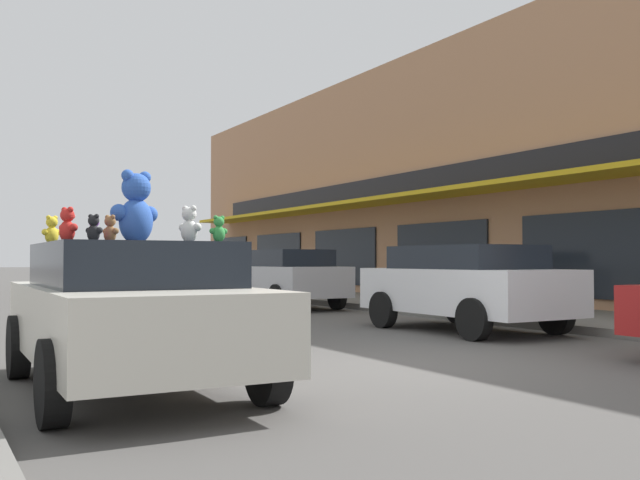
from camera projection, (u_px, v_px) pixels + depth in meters
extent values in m
plane|color=#514F4C|center=(406.00, 365.00, 8.68)|extent=(260.00, 260.00, 0.00)
cube|color=tan|center=(506.00, 188.00, 26.08)|extent=(10.55, 32.47, 7.83)
cube|color=gold|center=(368.00, 202.00, 23.07)|extent=(1.56, 27.28, 0.12)
cube|color=black|center=(386.00, 187.00, 23.45)|extent=(0.08, 25.98, 0.70)
cube|color=black|center=(590.00, 255.00, 16.33)|extent=(0.06, 4.11, 2.00)
cube|color=black|center=(439.00, 256.00, 21.04)|extent=(0.06, 4.11, 2.00)
cube|color=black|center=(344.00, 257.00, 25.74)|extent=(0.06, 4.11, 2.00)
cube|color=black|center=(278.00, 257.00, 30.45)|extent=(0.06, 4.11, 2.00)
cube|color=black|center=(229.00, 258.00, 35.16)|extent=(0.06, 4.11, 2.00)
cube|color=beige|center=(130.00, 321.00, 7.02)|extent=(1.92, 4.21, 0.69)
cube|color=black|center=(131.00, 265.00, 7.03)|extent=(1.66, 2.33, 0.42)
cylinder|color=black|center=(18.00, 347.00, 7.72)|extent=(0.21, 0.69, 0.68)
cylinder|color=black|center=(179.00, 338.00, 8.57)|extent=(0.21, 0.69, 0.68)
cylinder|color=black|center=(53.00, 383.00, 5.44)|extent=(0.21, 0.69, 0.68)
cylinder|color=black|center=(267.00, 366.00, 6.29)|extent=(0.21, 0.69, 0.68)
ellipsoid|color=blue|center=(136.00, 221.00, 7.46)|extent=(0.46, 0.42, 0.48)
sphere|color=blue|center=(136.00, 188.00, 7.47)|extent=(0.39, 0.39, 0.30)
sphere|color=blue|center=(145.00, 177.00, 7.56)|extent=(0.17, 0.17, 0.13)
sphere|color=blue|center=(128.00, 175.00, 7.39)|extent=(0.17, 0.17, 0.13)
sphere|color=#548DFF|center=(129.00, 190.00, 7.55)|extent=(0.15, 0.15, 0.12)
sphere|color=blue|center=(149.00, 214.00, 7.63)|extent=(0.23, 0.23, 0.18)
sphere|color=blue|center=(119.00, 212.00, 7.33)|extent=(0.23, 0.23, 0.18)
ellipsoid|color=white|center=(189.00, 231.00, 6.88)|extent=(0.21, 0.22, 0.22)
sphere|color=white|center=(189.00, 214.00, 6.89)|extent=(0.19, 0.19, 0.14)
sphere|color=white|center=(193.00, 208.00, 6.86)|extent=(0.08, 0.08, 0.06)
sphere|color=white|center=(185.00, 209.00, 6.91)|extent=(0.08, 0.08, 0.06)
sphere|color=white|center=(193.00, 216.00, 6.94)|extent=(0.07, 0.07, 0.05)
sphere|color=white|center=(197.00, 227.00, 6.85)|extent=(0.11, 0.11, 0.08)
sphere|color=white|center=(183.00, 228.00, 6.94)|extent=(0.11, 0.11, 0.08)
ellipsoid|color=green|center=(219.00, 234.00, 6.70)|extent=(0.13, 0.12, 0.16)
sphere|color=green|center=(219.00, 222.00, 6.70)|extent=(0.11, 0.11, 0.10)
sphere|color=green|center=(222.00, 218.00, 6.72)|extent=(0.05, 0.05, 0.04)
sphere|color=green|center=(216.00, 217.00, 6.68)|extent=(0.05, 0.05, 0.04)
sphere|color=#5ADA6D|center=(217.00, 223.00, 6.74)|extent=(0.04, 0.04, 0.04)
sphere|color=green|center=(224.00, 231.00, 6.74)|extent=(0.06, 0.06, 0.06)
sphere|color=green|center=(212.00, 231.00, 6.67)|extent=(0.06, 0.06, 0.06)
ellipsoid|color=red|center=(67.00, 231.00, 6.74)|extent=(0.19, 0.20, 0.21)
sphere|color=red|center=(67.00, 215.00, 6.74)|extent=(0.18, 0.18, 0.13)
sphere|color=red|center=(70.00, 210.00, 6.71)|extent=(0.07, 0.07, 0.06)
sphere|color=red|center=(64.00, 210.00, 6.77)|extent=(0.07, 0.07, 0.06)
sphere|color=#FF4741|center=(73.00, 216.00, 6.79)|extent=(0.07, 0.07, 0.05)
sphere|color=red|center=(74.00, 227.00, 6.70)|extent=(0.10, 0.10, 0.08)
sphere|color=red|center=(63.00, 228.00, 6.80)|extent=(0.10, 0.10, 0.08)
ellipsoid|color=purple|center=(94.00, 234.00, 6.71)|extent=(0.14, 0.15, 0.15)
sphere|color=purple|center=(94.00, 222.00, 6.71)|extent=(0.13, 0.13, 0.10)
sphere|color=purple|center=(96.00, 218.00, 6.69)|extent=(0.06, 0.06, 0.04)
sphere|color=purple|center=(91.00, 218.00, 6.73)|extent=(0.06, 0.06, 0.04)
sphere|color=#BA67ED|center=(97.00, 223.00, 6.75)|extent=(0.05, 0.05, 0.04)
sphere|color=purple|center=(99.00, 231.00, 6.68)|extent=(0.08, 0.08, 0.06)
sphere|color=purple|center=(90.00, 232.00, 6.75)|extent=(0.08, 0.08, 0.06)
ellipsoid|color=olive|center=(110.00, 234.00, 6.90)|extent=(0.16, 0.17, 0.17)
sphere|color=olive|center=(110.00, 221.00, 6.90)|extent=(0.14, 0.14, 0.11)
sphere|color=olive|center=(113.00, 217.00, 6.88)|extent=(0.06, 0.06, 0.04)
sphere|color=olive|center=(107.00, 217.00, 6.92)|extent=(0.06, 0.06, 0.04)
sphere|color=tan|center=(114.00, 222.00, 6.94)|extent=(0.06, 0.06, 0.04)
sphere|color=olive|center=(116.00, 231.00, 6.87)|extent=(0.08, 0.08, 0.06)
sphere|color=olive|center=(106.00, 231.00, 6.94)|extent=(0.08, 0.08, 0.06)
ellipsoid|color=black|center=(93.00, 233.00, 6.60)|extent=(0.16, 0.16, 0.16)
sphere|color=black|center=(94.00, 221.00, 6.61)|extent=(0.14, 0.14, 0.10)
sphere|color=black|center=(97.00, 216.00, 6.59)|extent=(0.06, 0.06, 0.04)
sphere|color=black|center=(91.00, 216.00, 6.62)|extent=(0.06, 0.06, 0.04)
sphere|color=#3A3A3D|center=(97.00, 221.00, 6.65)|extent=(0.05, 0.05, 0.04)
sphere|color=black|center=(100.00, 230.00, 6.59)|extent=(0.08, 0.08, 0.06)
sphere|color=black|center=(89.00, 231.00, 6.64)|extent=(0.08, 0.08, 0.06)
ellipsoid|color=yellow|center=(52.00, 235.00, 7.57)|extent=(0.19, 0.18, 0.19)
sphere|color=yellow|center=(52.00, 222.00, 7.58)|extent=(0.17, 0.17, 0.12)
sphere|color=yellow|center=(55.00, 218.00, 7.61)|extent=(0.07, 0.07, 0.05)
sphere|color=yellow|center=(48.00, 217.00, 7.54)|extent=(0.07, 0.07, 0.05)
sphere|color=#FFFF4D|center=(49.00, 223.00, 7.60)|extent=(0.06, 0.06, 0.05)
sphere|color=yellow|center=(57.00, 233.00, 7.64)|extent=(0.10, 0.10, 0.07)
sphere|color=yellow|center=(45.00, 232.00, 7.51)|extent=(0.10, 0.10, 0.07)
cube|color=silver|center=(465.00, 290.00, 12.85)|extent=(1.89, 4.07, 0.78)
cube|color=black|center=(465.00, 257.00, 12.86)|extent=(1.66, 2.56, 0.42)
cylinder|color=black|center=(383.00, 310.00, 13.48)|extent=(0.20, 0.68, 0.68)
cylinder|color=black|center=(459.00, 307.00, 14.39)|extent=(0.20, 0.68, 0.68)
cylinder|color=black|center=(474.00, 319.00, 11.28)|extent=(0.20, 0.68, 0.68)
cylinder|color=black|center=(556.00, 315.00, 12.19)|extent=(0.20, 0.68, 0.68)
cube|color=#B7B7BC|center=(283.00, 281.00, 19.23)|extent=(1.76, 4.52, 0.77)
cube|color=black|center=(283.00, 258.00, 19.25)|extent=(1.55, 3.03, 0.44)
cylinder|color=black|center=(233.00, 293.00, 20.02)|extent=(0.20, 0.68, 0.68)
cylinder|color=black|center=(288.00, 292.00, 20.87)|extent=(0.20, 0.68, 0.68)
cylinder|color=black|center=(277.00, 298.00, 17.58)|extent=(0.20, 0.68, 0.68)
cylinder|color=black|center=(337.00, 296.00, 18.43)|extent=(0.20, 0.68, 0.68)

